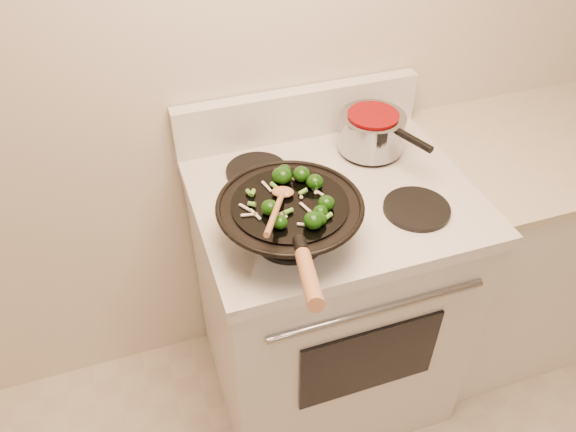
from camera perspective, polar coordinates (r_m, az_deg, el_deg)
name	(u,v)px	position (r m, az deg, el deg)	size (l,w,h in m)	color
stove	(326,296)	(1.90, 3.87, -8.07)	(0.78, 0.67, 1.08)	silver
counter_unit	(513,243)	(2.25, 21.85, -2.60)	(0.74, 0.62, 0.91)	white
wok	(290,219)	(1.37, 0.21, -0.33)	(0.36, 0.59, 0.24)	black
stirfry	(297,194)	(1.35, 0.96, 2.29)	(0.22, 0.25, 0.04)	#0F3408
wooden_spoon	(279,203)	(1.30, -0.96, 1.32)	(0.14, 0.24, 0.08)	#9D643D
saucepan	(372,131)	(1.71, 8.53, 8.52)	(0.20, 0.31, 0.12)	gray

